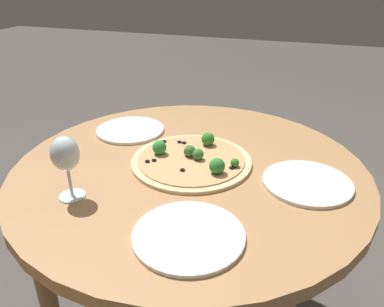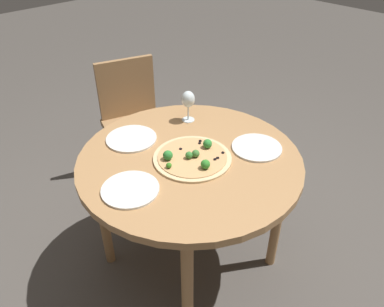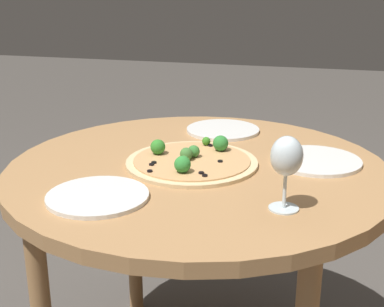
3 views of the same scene
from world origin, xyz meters
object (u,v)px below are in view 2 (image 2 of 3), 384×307
object	(u,v)px
chair	(135,120)
wine_glass	(188,100)
plate_far	(130,189)
plate_side	(257,147)
pizza	(192,157)
plate_near	(131,139)

from	to	relation	value
chair	wine_glass	xyz separation A→B (m)	(-0.57, 0.04, 0.37)
plate_far	plate_side	world-z (taller)	same
chair	pizza	distance (m)	0.92
wine_glass	plate_side	bearing A→B (deg)	-173.39
plate_near	chair	bearing A→B (deg)	-36.08
chair	plate_side	xyz separation A→B (m)	(-0.98, -0.00, 0.25)
wine_glass	chair	bearing A→B (deg)	-4.44
chair	plate_near	xyz separation A→B (m)	(-0.51, 0.37, 0.25)
chair	plate_near	world-z (taller)	chair
pizza	wine_glass	bearing A→B (deg)	-40.76
pizza	plate_near	distance (m)	0.34
pizza	wine_glass	distance (m)	0.37
chair	plate_far	xyz separation A→B (m)	(-0.82, 0.60, 0.25)
plate_near	plate_side	size ratio (longest dim) A/B	1.04
plate_far	pizza	bearing A→B (deg)	-93.23
chair	plate_side	size ratio (longest dim) A/B	3.58
plate_near	plate_side	distance (m)	0.60
plate_near	plate_far	bearing A→B (deg)	142.95
plate_far	chair	bearing A→B (deg)	-36.45
plate_far	plate_side	distance (m)	0.63
plate_near	plate_far	xyz separation A→B (m)	(-0.30, 0.23, 0.00)
wine_glass	plate_far	world-z (taller)	wine_glass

